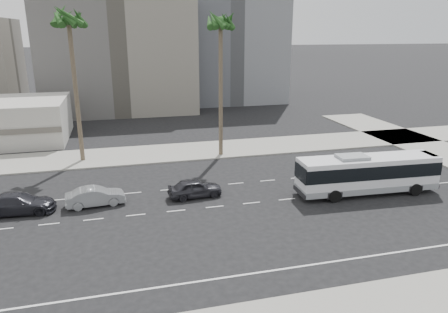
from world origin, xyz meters
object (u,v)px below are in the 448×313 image
object	(u,v)px
palm_mid	(69,23)
car_b	(95,196)
city_bus	(368,173)
car_a	(195,188)
palm_near	(221,25)
car_c	(18,203)

from	to	relation	value
palm_mid	car_b	bearing A→B (deg)	-81.89
city_bus	car_a	xyz separation A→B (m)	(-14.02, 2.79, -1.04)
car_b	palm_near	size ratio (longest dim) A/B	0.30
car_a	car_b	distance (m)	7.81
palm_mid	palm_near	bearing A→B (deg)	-6.36
car_a	palm_mid	world-z (taller)	palm_mid
city_bus	car_c	bearing A→B (deg)	176.67
car_b	city_bus	bearing A→B (deg)	-103.51
car_a	car_b	xyz separation A→B (m)	(-7.80, 0.22, -0.01)
city_bus	palm_near	bearing A→B (deg)	126.63
city_bus	palm_mid	size ratio (longest dim) A/B	0.78
car_a	city_bus	bearing A→B (deg)	-105.31
palm_near	palm_mid	distance (m)	14.53
car_c	palm_mid	xyz separation A→B (m)	(3.76, 12.29, 13.02)
city_bus	car_a	bearing A→B (deg)	171.59
city_bus	car_b	bearing A→B (deg)	174.99
car_b	car_a	bearing A→B (deg)	-97.28
car_a	car_c	size ratio (longest dim) A/B	0.83
car_b	palm_near	world-z (taller)	palm_near
car_b	car_c	bearing A→B (deg)	84.91
palm_near	palm_mid	world-z (taller)	palm_mid
car_c	car_b	bearing A→B (deg)	-85.93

